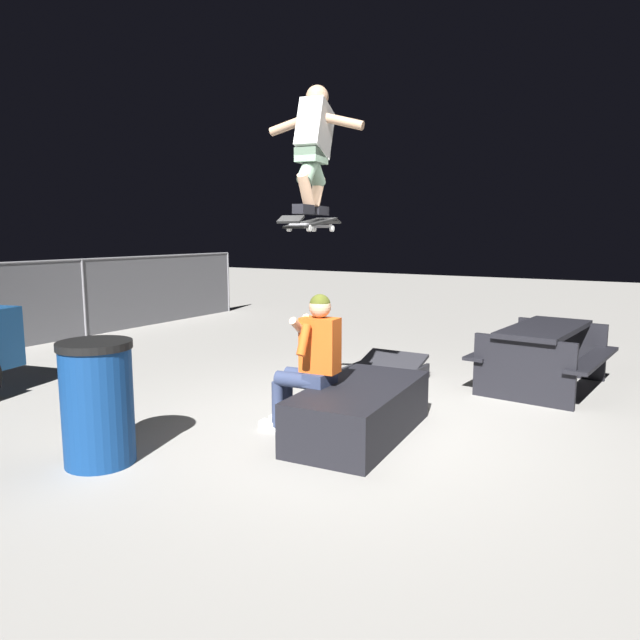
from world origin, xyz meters
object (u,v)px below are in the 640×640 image
object	(u,v)px
person_sitting_on_ledge	(310,357)
kicker_ramp	(380,378)
skateboard	(312,223)
skater_airborne	(314,143)
picnic_table_back	(544,347)
trash_bin	(98,403)
ledge_box_main	(360,411)

from	to	relation	value
person_sitting_on_ledge	kicker_ramp	bearing A→B (deg)	5.60
person_sitting_on_ledge	skateboard	size ratio (longest dim) A/B	1.25
person_sitting_on_ledge	skater_airborne	distance (m)	1.90
skateboard	picnic_table_back	distance (m)	3.49
kicker_ramp	skater_airborne	bearing A→B (deg)	-173.62
skateboard	trash_bin	world-z (taller)	skateboard
person_sitting_on_ledge	trash_bin	distance (m)	1.85
ledge_box_main	kicker_ramp	world-z (taller)	ledge_box_main
ledge_box_main	kicker_ramp	size ratio (longest dim) A/B	1.28
person_sitting_on_ledge	trash_bin	xyz separation A→B (m)	(-1.49, 1.07, -0.22)
skateboard	picnic_table_back	bearing A→B (deg)	-28.84
kicker_ramp	picnic_table_back	world-z (taller)	picnic_table_back
person_sitting_on_ledge	skater_airborne	xyz separation A→B (m)	(0.04, -0.02, 1.90)
person_sitting_on_ledge	trash_bin	bearing A→B (deg)	144.21
ledge_box_main	kicker_ramp	distance (m)	1.92
person_sitting_on_ledge	picnic_table_back	bearing A→B (deg)	-29.46
trash_bin	person_sitting_on_ledge	bearing A→B (deg)	-35.79
skater_airborne	ledge_box_main	bearing A→B (deg)	-75.09
skateboard	ledge_box_main	bearing A→B (deg)	-67.79
ledge_box_main	person_sitting_on_ledge	distance (m)	0.68
ledge_box_main	trash_bin	distance (m)	2.25
skateboard	trash_bin	bearing A→B (deg)	143.15
person_sitting_on_ledge	picnic_table_back	xyz separation A→B (m)	(2.78, -1.57, -0.22)
person_sitting_on_ledge	picnic_table_back	distance (m)	3.20
ledge_box_main	skateboard	bearing A→B (deg)	112.21
person_sitting_on_ledge	skateboard	xyz separation A→B (m)	(-0.01, -0.03, 1.21)
ledge_box_main	skater_airborne	world-z (taller)	skater_airborne
skater_airborne	kicker_ramp	bearing A→B (deg)	6.38
trash_bin	kicker_ramp	bearing A→B (deg)	-14.36
picnic_table_back	skateboard	bearing A→B (deg)	151.16
kicker_ramp	trash_bin	world-z (taller)	trash_bin
skater_airborne	picnic_table_back	size ratio (longest dim) A/B	0.61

